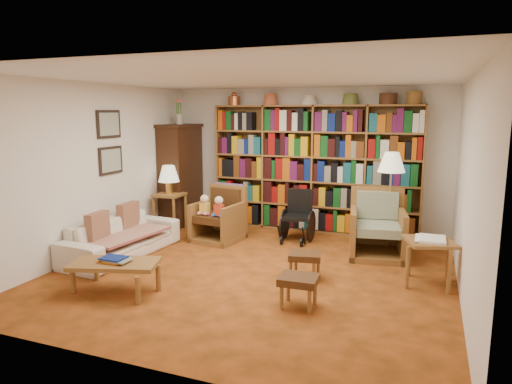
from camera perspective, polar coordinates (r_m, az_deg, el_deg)
The scene contains 23 objects.
floor at distance 6.15m, azimuth -0.19°, elevation -9.80°, with size 5.00×5.00×0.00m, color #AD4C1A.
ceiling at distance 5.80m, azimuth -0.20°, elevation 14.12°, with size 5.00×5.00×0.00m, color white.
wall_back at distance 8.21m, azimuth 6.13°, elevation 4.12°, with size 5.00×5.00×0.00m, color white.
wall_front at distance 3.67m, azimuth -14.46°, elevation -3.45°, with size 5.00×5.00×0.00m, color white.
wall_left at distance 7.13m, azimuth -19.29°, elevation 2.73°, with size 5.00×5.00×0.00m, color white.
wall_right at distance 5.48m, azimuth 25.01°, elevation 0.30°, with size 5.00×5.00×0.00m, color white.
bookshelf at distance 8.01m, azimuth 7.19°, elevation 3.37°, with size 3.60×0.30×2.42m.
curio_cabinet at distance 8.65m, azimuth -9.39°, elevation 2.36°, with size 0.50×0.95×2.40m.
framed_pictures at distance 7.32m, azimuth -17.82°, elevation 5.93°, with size 0.03×0.52×0.97m.
sofa at distance 6.97m, azimuth -16.42°, elevation -5.44°, with size 0.74×1.89×0.55m, color beige.
sofa_throw at distance 6.94m, azimuth -16.10°, elevation -5.30°, with size 0.69×1.28×0.04m, color beige.
cushion_left at distance 7.28m, azimuth -15.64°, elevation -3.35°, with size 0.13×0.41×0.41m, color maroon.
cushion_right at distance 6.75m, azimuth -19.18°, elevation -4.57°, with size 0.13×0.40×0.40m, color maroon.
side_table_lamp at distance 8.17m, azimuth -10.74°, elevation -1.28°, with size 0.50×0.50×0.67m.
table_lamp at distance 8.09m, azimuth -10.85°, elevation 2.15°, with size 0.37×0.37×0.50m.
armchair_leather at distance 7.55m, azimuth -4.47°, elevation -3.18°, with size 0.80×0.83×0.90m.
armchair_sage at distance 6.94m, azimuth 15.00°, elevation -4.64°, with size 0.90×0.93×0.97m.
wheelchair at distance 7.48m, azimuth 5.24°, elevation -3.21°, with size 0.48×0.67×0.84m.
floor_lamp at distance 6.97m, azimuth 16.57°, elevation 3.10°, with size 0.40×0.40×1.50m.
side_table_papers at distance 5.92m, azimuth 20.87°, elevation -6.44°, with size 0.68×0.68×0.59m.
footstool_a at distance 5.83m, azimuth 6.11°, elevation -8.14°, with size 0.46×0.41×0.34m.
footstool_b at distance 5.01m, azimuth 5.36°, elevation -11.12°, with size 0.42×0.36×0.35m.
coffee_table at distance 5.61m, azimuth -17.21°, elevation -8.77°, with size 1.09×0.77×0.42m.
Camera 1 is at (2.09, -5.40, 2.08)m, focal length 32.00 mm.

